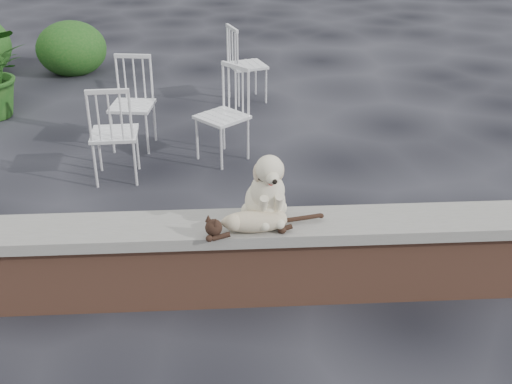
{
  "coord_description": "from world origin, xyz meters",
  "views": [
    {
      "loc": [
        0.94,
        -3.64,
        2.68
      ],
      "look_at": [
        1.17,
        0.2,
        0.7
      ],
      "focal_mm": 44.99,
      "sensor_mm": 36.0,
      "label": 1
    }
  ],
  "objects_px": {
    "cat": "(254,220)",
    "chair_c": "(114,132)",
    "chair_d": "(222,115)",
    "dog": "(265,184)",
    "chair_b": "(132,104)",
    "chair_e": "(247,64)"
  },
  "relations": [
    {
      "from": "cat",
      "to": "chair_c",
      "type": "bearing_deg",
      "value": 110.61
    },
    {
      "from": "cat",
      "to": "chair_d",
      "type": "relative_size",
      "value": 1.0
    },
    {
      "from": "chair_c",
      "to": "chair_d",
      "type": "bearing_deg",
      "value": -161.85
    },
    {
      "from": "dog",
      "to": "chair_b",
      "type": "height_order",
      "value": "dog"
    },
    {
      "from": "chair_b",
      "to": "chair_c",
      "type": "relative_size",
      "value": 1.0
    },
    {
      "from": "dog",
      "to": "chair_e",
      "type": "height_order",
      "value": "dog"
    },
    {
      "from": "chair_d",
      "to": "chair_c",
      "type": "bearing_deg",
      "value": -110.88
    },
    {
      "from": "chair_e",
      "to": "chair_b",
      "type": "bearing_deg",
      "value": 120.68
    },
    {
      "from": "dog",
      "to": "cat",
      "type": "xyz_separation_m",
      "value": [
        -0.08,
        -0.15,
        -0.18
      ]
    },
    {
      "from": "cat",
      "to": "chair_d",
      "type": "bearing_deg",
      "value": 84.89
    },
    {
      "from": "cat",
      "to": "chair_e",
      "type": "distance_m",
      "value": 4.22
    },
    {
      "from": "chair_e",
      "to": "chair_d",
      "type": "height_order",
      "value": "same"
    },
    {
      "from": "cat",
      "to": "chair_c",
      "type": "relative_size",
      "value": 1.0
    },
    {
      "from": "dog",
      "to": "chair_d",
      "type": "distance_m",
      "value": 2.32
    },
    {
      "from": "chair_e",
      "to": "chair_d",
      "type": "bearing_deg",
      "value": 151.8
    },
    {
      "from": "chair_b",
      "to": "dog",
      "type": "bearing_deg",
      "value": -58.5
    },
    {
      "from": "chair_b",
      "to": "chair_c",
      "type": "height_order",
      "value": "same"
    },
    {
      "from": "dog",
      "to": "chair_c",
      "type": "xyz_separation_m",
      "value": [
        -1.26,
        1.89,
        -0.37
      ]
    },
    {
      "from": "cat",
      "to": "chair_d",
      "type": "xyz_separation_m",
      "value": [
        -0.18,
        2.42,
        -0.19
      ]
    },
    {
      "from": "dog",
      "to": "chair_d",
      "type": "bearing_deg",
      "value": 87.16
    },
    {
      "from": "cat",
      "to": "chair_e",
      "type": "xyz_separation_m",
      "value": [
        0.16,
        4.21,
        -0.19
      ]
    },
    {
      "from": "chair_b",
      "to": "chair_e",
      "type": "bearing_deg",
      "value": 55.82
    }
  ]
}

